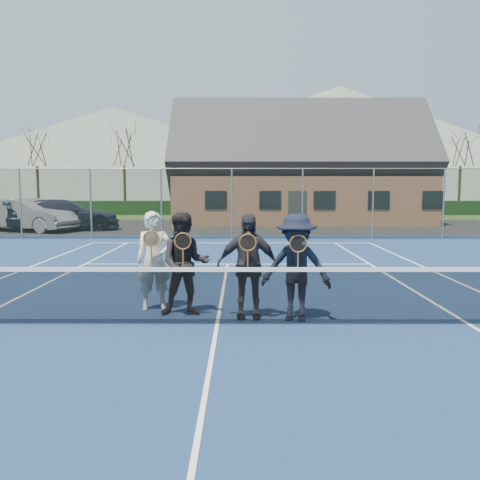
{
  "coord_description": "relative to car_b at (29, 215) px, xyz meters",
  "views": [
    {
      "loc": [
        0.39,
        -8.1,
        2.28
      ],
      "look_at": [
        0.37,
        1.5,
        1.25
      ],
      "focal_mm": 38.0,
      "sensor_mm": 36.0,
      "label": 1
    }
  ],
  "objects": [
    {
      "name": "ground",
      "position": [
        10.19,
        2.81,
        -0.82
      ],
      "size": [
        220.0,
        220.0,
        0.0
      ],
      "primitive_type": "plane",
      "color": "#2F4A1A",
      "rests_on": "ground"
    },
    {
      "name": "court_surface",
      "position": [
        10.19,
        -17.19,
        -0.81
      ],
      "size": [
        30.0,
        30.0,
        0.02
      ],
      "primitive_type": "cube",
      "color": "navy",
      "rests_on": "ground"
    },
    {
      "name": "tarmac_carpark",
      "position": [
        6.19,
        2.81,
        -0.82
      ],
      "size": [
        40.0,
        12.0,
        0.01
      ],
      "primitive_type": "cube",
      "color": "black",
      "rests_on": "ground"
    },
    {
      "name": "hedge_row",
      "position": [
        10.19,
        14.81,
        -0.27
      ],
      "size": [
        40.0,
        1.2,
        1.1
      ],
      "primitive_type": "cube",
      "color": "black",
      "rests_on": "ground"
    },
    {
      "name": "hill_west",
      "position": [
        -14.81,
        77.81,
        8.18
      ],
      "size": [
        110.0,
        110.0,
        18.0
      ],
      "primitive_type": "cone",
      "color": "#546559",
      "rests_on": "ground"
    },
    {
      "name": "hill_centre",
      "position": [
        30.19,
        77.81,
        10.18
      ],
      "size": [
        120.0,
        120.0,
        22.0
      ],
      "primitive_type": "cone",
      "color": "slate",
      "rests_on": "ground"
    },
    {
      "name": "car_b",
      "position": [
        0.0,
        0.0,
        0.0
      ],
      "size": [
        5.29,
        3.48,
        1.65
      ],
      "primitive_type": "imported",
      "rotation": [
        0.0,
        0.0,
        1.19
      ],
      "color": "gray",
      "rests_on": "ground"
    },
    {
      "name": "car_c",
      "position": [
        1.55,
        0.58,
        -0.03
      ],
      "size": [
        5.85,
        3.52,
        1.59
      ],
      "primitive_type": "imported",
      "rotation": [
        0.0,
        0.0,
        1.82
      ],
      "color": "#191A32",
      "rests_on": "ground"
    },
    {
      "name": "court_markings",
      "position": [
        10.19,
        -17.19,
        -0.8
      ],
      "size": [
        11.03,
        23.83,
        0.01
      ],
      "color": "white",
      "rests_on": "court_surface"
    },
    {
      "name": "tennis_net",
      "position": [
        10.19,
        -17.19,
        -0.28
      ],
      "size": [
        11.68,
        0.08,
        1.1
      ],
      "color": "slate",
      "rests_on": "ground"
    },
    {
      "name": "perimeter_fence",
      "position": [
        10.19,
        -3.69,
        0.7
      ],
      "size": [
        30.07,
        0.07,
        3.02
      ],
      "color": "slate",
      "rests_on": "ground"
    },
    {
      "name": "clubhouse",
      "position": [
        14.19,
        6.81,
        3.17
      ],
      "size": [
        15.6,
        8.2,
        7.7
      ],
      "color": "#9E6B4C",
      "rests_on": "ground"
    },
    {
      "name": "tree_a",
      "position": [
        -5.81,
        15.81,
        4.97
      ],
      "size": [
        3.2,
        3.2,
        7.77
      ],
      "color": "#352213",
      "rests_on": "ground"
    },
    {
      "name": "tree_b",
      "position": [
        1.19,
        15.81,
        4.97
      ],
      "size": [
        3.2,
        3.2,
        7.77
      ],
      "color": "#382514",
      "rests_on": "ground"
    },
    {
      "name": "tree_c",
      "position": [
        12.19,
        15.81,
        4.97
      ],
      "size": [
        3.2,
        3.2,
        7.77
      ],
      "color": "#352113",
      "rests_on": "ground"
    },
    {
      "name": "tree_d",
      "position": [
        22.19,
        15.81,
        4.97
      ],
      "size": [
        3.2,
        3.2,
        7.77
      ],
      "color": "#382314",
      "rests_on": "ground"
    },
    {
      "name": "tree_e",
      "position": [
        28.19,
        15.81,
        4.97
      ],
      "size": [
        3.2,
        3.2,
        7.77
      ],
      "color": "#332412",
      "rests_on": "ground"
    },
    {
      "name": "player_a",
      "position": [
        8.99,
        -16.15,
        0.1
      ],
      "size": [
        0.74,
        0.58,
        1.8
      ],
      "color": "beige",
      "rests_on": "court_surface"
    },
    {
      "name": "player_b",
      "position": [
        9.6,
        -16.55,
        0.1
      ],
      "size": [
        0.91,
        0.72,
        1.8
      ],
      "color": "black",
      "rests_on": "court_surface"
    },
    {
      "name": "player_c",
      "position": [
        10.69,
        -16.75,
        0.1
      ],
      "size": [
        1.06,
        0.51,
        1.8
      ],
      "color": "#27272C",
      "rests_on": "court_surface"
    },
    {
      "name": "player_d",
      "position": [
        11.5,
        -16.91,
        0.1
      ],
      "size": [
        1.28,
        0.91,
        1.8
      ],
      "color": "black",
      "rests_on": "court_surface"
    }
  ]
}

